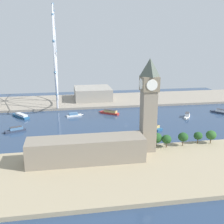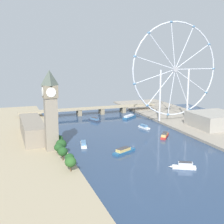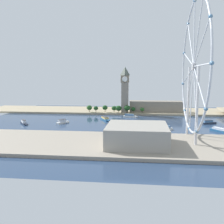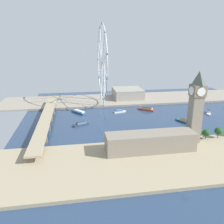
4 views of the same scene
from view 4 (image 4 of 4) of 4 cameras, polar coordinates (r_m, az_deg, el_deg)
The scene contains 16 objects.
ground_plane at distance 342.79m, azimuth 12.69°, elevation -1.65°, with size 406.19×406.19×0.00m, color navy.
riverbank_left at distance 245.70m, azimuth 23.02°, elevation -10.11°, with size 90.00×520.00×3.00m, color tan.
riverbank_right at distance 449.32m, azimuth 7.16°, elevation 3.35°, with size 90.00×520.00×3.00m, color gray.
clock_tower at distance 256.45m, azimuth 20.21°, elevation 1.40°, with size 14.46×14.46×77.16m.
parliament_block at distance 233.95m, azimuth 9.55°, elevation -7.31°, with size 22.00×89.93×18.79m, color gray.
tree_row_embankment at distance 279.75m, azimuth 22.15°, elevation -4.60°, with size 13.05×98.37×12.98m.
ferris_wheel at distance 399.87m, azimuth -2.48°, elevation 12.08°, with size 129.16×3.20×134.27m.
riverside_hall at distance 445.27m, azimuth 3.93°, elevation 4.70°, with size 53.39×54.05×17.89m, color gray.
river_bridge at distance 318.55m, azimuth -16.17°, elevation -1.79°, with size 218.19×14.87×11.17m.
tour_boat_0 at distance 334.69m, azimuth 17.77°, elevation -2.16°, with size 29.38×18.49×5.21m.
tour_boat_1 at distance 293.42m, azimuth 14.38°, elevation -4.61°, with size 9.65×24.01×4.98m.
tour_boat_3 at distance 310.94m, azimuth -7.81°, elevation -2.94°, with size 13.65×24.40×5.20m.
tour_boat_4 at distance 363.36m, azimuth 1.93°, elevation 0.19°, with size 8.77×22.11×4.88m.
tour_boat_5 at distance 378.22m, azimuth 8.56°, elevation 0.76°, with size 21.47×25.67×5.70m.
tour_boat_6 at distance 388.02m, azimuth 22.94°, elevation -0.03°, with size 21.82×14.08×5.83m.
tour_boat_7 at distance 363.31m, azimuth -8.34°, elevation 0.02°, with size 29.45×24.02×4.75m.
Camera 4 is at (-299.59, 126.04, 108.94)m, focal length 36.65 mm.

